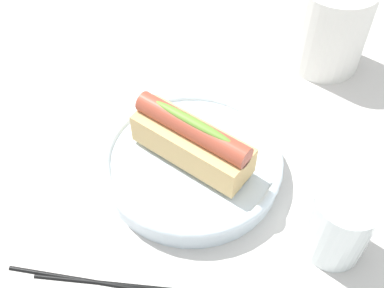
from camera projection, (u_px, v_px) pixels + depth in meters
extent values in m
plane|color=beige|center=(201.00, 182.00, 0.59)|extent=(2.40, 2.40, 0.00)
cylinder|color=silver|center=(192.00, 165.00, 0.59)|extent=(0.22, 0.22, 0.03)
torus|color=silver|center=(192.00, 158.00, 0.58)|extent=(0.23, 0.23, 0.01)
cube|color=#DBB270|center=(192.00, 144.00, 0.56)|extent=(0.16, 0.07, 0.04)
cylinder|color=#A84733|center=(192.00, 128.00, 0.54)|extent=(0.15, 0.05, 0.03)
ellipsoid|color=olive|center=(192.00, 121.00, 0.53)|extent=(0.11, 0.03, 0.01)
cylinder|color=white|center=(340.00, 224.00, 0.50)|extent=(0.07, 0.07, 0.09)
cylinder|color=silver|center=(337.00, 230.00, 0.50)|extent=(0.06, 0.06, 0.06)
cylinder|color=white|center=(330.00, 27.00, 0.69)|extent=(0.11, 0.11, 0.13)
cylinder|color=black|center=(136.00, 286.00, 0.50)|extent=(0.21, 0.09, 0.01)
cylinder|color=black|center=(106.00, 283.00, 0.50)|extent=(0.21, 0.07, 0.01)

